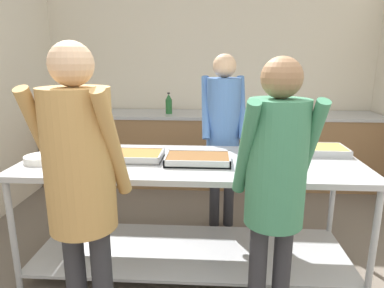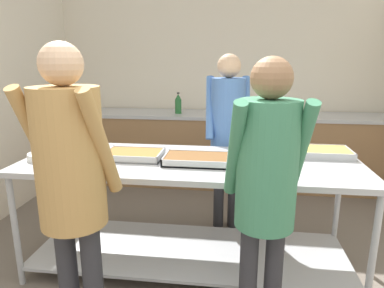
{
  "view_description": "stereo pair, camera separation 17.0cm",
  "coord_description": "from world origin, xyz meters",
  "px_view_note": "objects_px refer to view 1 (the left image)",
  "views": [
    {
      "loc": [
        0.04,
        -1.11,
        1.61
      ],
      "look_at": [
        -0.11,
        1.41,
        0.97
      ],
      "focal_mm": 32.0,
      "sensor_mm": 36.0,
      "label": 1
    },
    {
      "loc": [
        0.21,
        -1.09,
        1.61
      ],
      "look_at": [
        -0.11,
        1.41,
        0.97
      ],
      "focal_mm": 32.0,
      "sensor_mm": 36.0,
      "label": 2
    }
  ],
  "objects_px": {
    "plate_stack": "(41,159)",
    "guest_serving_left": "(276,175)",
    "water_bottle": "(169,104)",
    "cook_behind_counter": "(223,123)",
    "serving_tray_greens": "(315,150)",
    "serving_tray_vegetables": "(134,156)",
    "broccoli_bowl": "(70,162)",
    "serving_tray_roast": "(198,159)",
    "sauce_pan": "(261,156)",
    "guest_serving_right": "(80,175)"
  },
  "relations": [
    {
      "from": "serving_tray_vegetables",
      "to": "water_bottle",
      "type": "relative_size",
      "value": 1.62
    },
    {
      "from": "broccoli_bowl",
      "to": "serving_tray_greens",
      "type": "relative_size",
      "value": 0.54
    },
    {
      "from": "broccoli_bowl",
      "to": "guest_serving_right",
      "type": "xyz_separation_m",
      "value": [
        0.31,
        -0.59,
        0.13
      ]
    },
    {
      "from": "serving_tray_vegetables",
      "to": "guest_serving_left",
      "type": "bearing_deg",
      "value": -36.51
    },
    {
      "from": "plate_stack",
      "to": "serving_tray_roast",
      "type": "distance_m",
      "value": 1.14
    },
    {
      "from": "water_bottle",
      "to": "plate_stack",
      "type": "bearing_deg",
      "value": -109.89
    },
    {
      "from": "serving_tray_greens",
      "to": "plate_stack",
      "type": "bearing_deg",
      "value": -169.92
    },
    {
      "from": "plate_stack",
      "to": "serving_tray_greens",
      "type": "relative_size",
      "value": 0.5
    },
    {
      "from": "broccoli_bowl",
      "to": "serving_tray_roast",
      "type": "xyz_separation_m",
      "value": [
        0.86,
        0.21,
        -0.02
      ]
    },
    {
      "from": "broccoli_bowl",
      "to": "sauce_pan",
      "type": "height_order",
      "value": "broccoli_bowl"
    },
    {
      "from": "plate_stack",
      "to": "sauce_pan",
      "type": "height_order",
      "value": "sauce_pan"
    },
    {
      "from": "serving_tray_vegetables",
      "to": "serving_tray_greens",
      "type": "relative_size",
      "value": 0.89
    },
    {
      "from": "serving_tray_vegetables",
      "to": "guest_serving_left",
      "type": "height_order",
      "value": "guest_serving_left"
    },
    {
      "from": "broccoli_bowl",
      "to": "sauce_pan",
      "type": "bearing_deg",
      "value": 11.6
    },
    {
      "from": "sauce_pan",
      "to": "cook_behind_counter",
      "type": "relative_size",
      "value": 0.23
    },
    {
      "from": "broccoli_bowl",
      "to": "serving_tray_vegetables",
      "type": "height_order",
      "value": "broccoli_bowl"
    },
    {
      "from": "serving_tray_vegetables",
      "to": "cook_behind_counter",
      "type": "xyz_separation_m",
      "value": [
        0.68,
        0.69,
        0.13
      ]
    },
    {
      "from": "guest_serving_right",
      "to": "plate_stack",
      "type": "bearing_deg",
      "value": 128.53
    },
    {
      "from": "serving_tray_vegetables",
      "to": "guest_serving_left",
      "type": "distance_m",
      "value": 1.15
    },
    {
      "from": "sauce_pan",
      "to": "serving_tray_greens",
      "type": "distance_m",
      "value": 0.52
    },
    {
      "from": "serving_tray_vegetables",
      "to": "serving_tray_greens",
      "type": "height_order",
      "value": "same"
    },
    {
      "from": "broccoli_bowl",
      "to": "water_bottle",
      "type": "xyz_separation_m",
      "value": [
        0.41,
        2.08,
        0.13
      ]
    },
    {
      "from": "serving_tray_greens",
      "to": "water_bottle",
      "type": "xyz_separation_m",
      "value": [
        -1.37,
        1.56,
        0.15
      ]
    },
    {
      "from": "serving_tray_roast",
      "to": "guest_serving_right",
      "type": "bearing_deg",
      "value": -124.27
    },
    {
      "from": "plate_stack",
      "to": "serving_tray_roast",
      "type": "height_order",
      "value": "serving_tray_roast"
    },
    {
      "from": "serving_tray_greens",
      "to": "cook_behind_counter",
      "type": "height_order",
      "value": "cook_behind_counter"
    },
    {
      "from": "serving_tray_vegetables",
      "to": "guest_serving_left",
      "type": "relative_size",
      "value": 0.26
    },
    {
      "from": "plate_stack",
      "to": "serving_tray_greens",
      "type": "distance_m",
      "value": 2.1
    },
    {
      "from": "serving_tray_vegetables",
      "to": "sauce_pan",
      "type": "xyz_separation_m",
      "value": [
        0.94,
        0.01,
        0.01
      ]
    },
    {
      "from": "water_bottle",
      "to": "guest_serving_left",
      "type": "bearing_deg",
      "value": -70.44
    },
    {
      "from": "sauce_pan",
      "to": "serving_tray_greens",
      "type": "xyz_separation_m",
      "value": [
        0.46,
        0.25,
        -0.01
      ]
    },
    {
      "from": "broccoli_bowl",
      "to": "cook_behind_counter",
      "type": "distance_m",
      "value": 1.43
    },
    {
      "from": "plate_stack",
      "to": "water_bottle",
      "type": "xyz_separation_m",
      "value": [
        0.7,
        1.92,
        0.15
      ]
    },
    {
      "from": "serving_tray_vegetables",
      "to": "serving_tray_greens",
      "type": "distance_m",
      "value": 1.43
    },
    {
      "from": "plate_stack",
      "to": "guest_serving_left",
      "type": "distance_m",
      "value": 1.69
    },
    {
      "from": "sauce_pan",
      "to": "guest_serving_left",
      "type": "height_order",
      "value": "guest_serving_left"
    },
    {
      "from": "plate_stack",
      "to": "guest_serving_left",
      "type": "relative_size",
      "value": 0.15
    },
    {
      "from": "serving_tray_vegetables",
      "to": "water_bottle",
      "type": "distance_m",
      "value": 1.82
    },
    {
      "from": "serving_tray_vegetables",
      "to": "serving_tray_roast",
      "type": "xyz_separation_m",
      "value": [
        0.48,
        -0.05,
        0.0
      ]
    },
    {
      "from": "serving_tray_greens",
      "to": "cook_behind_counter",
      "type": "bearing_deg",
      "value": 149.14
    },
    {
      "from": "cook_behind_counter",
      "to": "water_bottle",
      "type": "distance_m",
      "value": 1.3
    },
    {
      "from": "serving_tray_greens",
      "to": "guest_serving_left",
      "type": "xyz_separation_m",
      "value": [
        -0.48,
        -0.94,
        0.11
      ]
    },
    {
      "from": "serving_tray_greens",
      "to": "water_bottle",
      "type": "bearing_deg",
      "value": 131.31
    },
    {
      "from": "plate_stack",
      "to": "serving_tray_greens",
      "type": "xyz_separation_m",
      "value": [
        2.06,
        0.37,
        0.0
      ]
    },
    {
      "from": "serving_tray_vegetables",
      "to": "sauce_pan",
      "type": "distance_m",
      "value": 0.94
    },
    {
      "from": "water_bottle",
      "to": "cook_behind_counter",
      "type": "bearing_deg",
      "value": -60.05
    },
    {
      "from": "serving_tray_vegetables",
      "to": "sauce_pan",
      "type": "bearing_deg",
      "value": 0.6
    },
    {
      "from": "serving_tray_roast",
      "to": "cook_behind_counter",
      "type": "relative_size",
      "value": 0.28
    },
    {
      "from": "serving_tray_greens",
      "to": "cook_behind_counter",
      "type": "xyz_separation_m",
      "value": [
        -0.72,
        0.43,
        0.13
      ]
    },
    {
      "from": "sauce_pan",
      "to": "cook_behind_counter",
      "type": "height_order",
      "value": "cook_behind_counter"
    }
  ]
}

